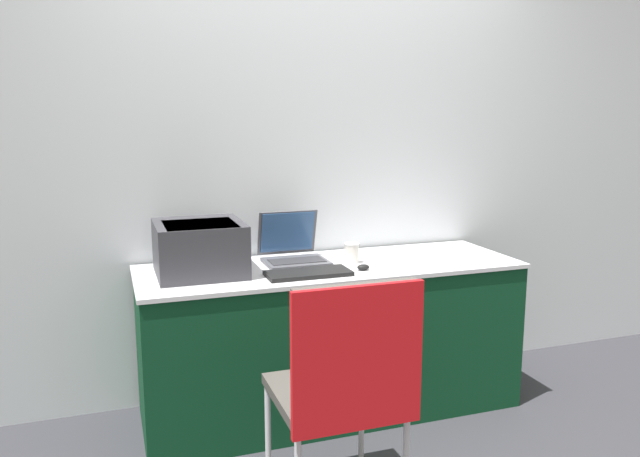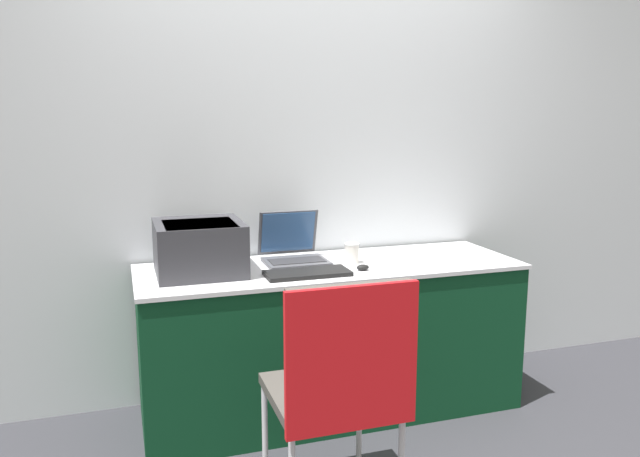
# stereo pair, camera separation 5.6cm
# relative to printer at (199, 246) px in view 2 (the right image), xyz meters

# --- Properties ---
(ground_plane) EXTENTS (14.00, 14.00, 0.00)m
(ground_plane) POSITION_rel_printer_xyz_m (0.64, -0.33, -0.89)
(ground_plane) COLOR #333338
(wall_back) EXTENTS (8.00, 0.05, 2.60)m
(wall_back) POSITION_rel_printer_xyz_m (0.64, 0.33, 0.41)
(wall_back) COLOR silver
(wall_back) RESTS_ON ground_plane
(table) EXTENTS (1.89, 0.63, 0.76)m
(table) POSITION_rel_printer_xyz_m (0.64, -0.03, -0.51)
(table) COLOR #0C381E
(table) RESTS_ON ground_plane
(printer) EXTENTS (0.40, 0.40, 0.24)m
(printer) POSITION_rel_printer_xyz_m (0.00, 0.00, 0.00)
(printer) COLOR #333338
(printer) RESTS_ON table
(laptop_left) EXTENTS (0.31, 0.31, 0.25)m
(laptop_left) POSITION_rel_printer_xyz_m (0.48, 0.10, -0.08)
(laptop_left) COLOR #4C4C51
(laptop_left) RESTS_ON table
(external_keyboard) EXTENTS (0.39, 0.17, 0.02)m
(external_keyboard) POSITION_rel_printer_xyz_m (0.47, -0.19, -0.12)
(external_keyboard) COLOR black
(external_keyboard) RESTS_ON table
(coffee_cup) EXTENTS (0.07, 0.07, 0.10)m
(coffee_cup) POSITION_rel_printer_xyz_m (0.75, -0.03, -0.08)
(coffee_cup) COLOR white
(coffee_cup) RESTS_ON table
(mouse) EXTENTS (0.06, 0.04, 0.03)m
(mouse) POSITION_rel_printer_xyz_m (0.75, -0.18, -0.12)
(mouse) COLOR black
(mouse) RESTS_ON table
(chair) EXTENTS (0.47, 0.47, 0.94)m
(chair) POSITION_rel_printer_xyz_m (0.37, -0.92, -0.31)
(chair) COLOR #4C4742
(chair) RESTS_ON ground_plane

